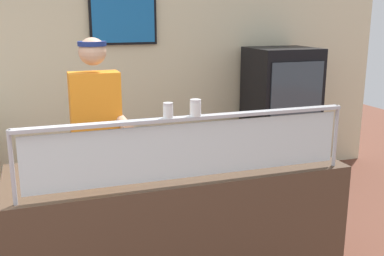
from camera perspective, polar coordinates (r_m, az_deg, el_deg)
ground_plane at (r=3.95m, az=-4.55°, el=-15.19°), size 12.00×12.00×0.00m
shop_rear_unit at (r=5.05m, az=-9.48°, el=7.37°), size 6.58×0.13×2.70m
serving_counter at (r=3.21m, az=-1.93°, el=-12.78°), size 2.18×0.80×0.95m
sneeze_guard at (r=2.64m, az=0.11°, el=-1.57°), size 2.00×0.06×0.41m
pizza_tray at (r=2.97m, az=-7.65°, el=-4.88°), size 0.40×0.40×0.04m
pizza_server at (r=2.95m, az=-6.77°, el=-4.51°), size 0.15×0.29×0.01m
parmesan_shaker at (r=2.56m, az=-3.02°, el=2.10°), size 0.06×0.06×0.09m
pepper_flake_shaker at (r=2.60m, az=0.44°, el=2.43°), size 0.07×0.07×0.10m
worker_figure at (r=3.65m, az=-11.78°, el=-0.85°), size 0.41×0.50×1.76m
drink_fridge at (r=5.33m, az=10.99°, el=1.43°), size 0.72×0.67×1.57m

